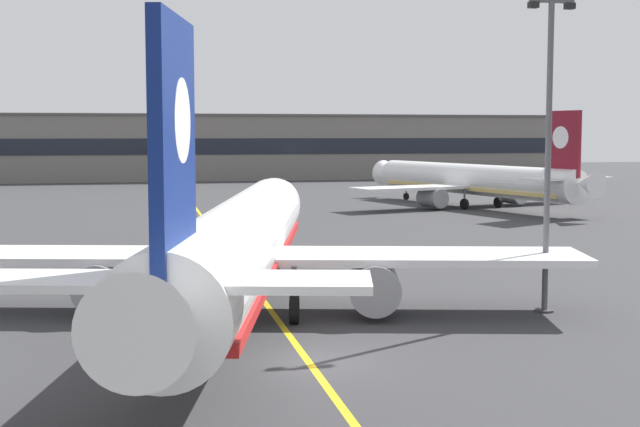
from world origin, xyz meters
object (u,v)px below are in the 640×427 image
Objects in this scene: airliner_background at (472,180)px; apron_lamp_post at (548,150)px; airliner_foreground at (240,243)px; safety_cone_by_nose_gear at (228,261)px.

airliner_background is 58.45m from apron_lamp_post.
airliner_foreground is 74.61× the size of safety_cone_by_nose_gear.
apron_lamp_post is 23.34m from safety_cone_by_nose_gear.
airliner_background is 49.01m from safety_cone_by_nose_gear.
airliner_background is at bearing 58.44° from airliner_foreground.
apron_lamp_post reaches higher than airliner_background.
apron_lamp_post is (-18.41, -55.28, 4.55)m from airliner_background.
apron_lamp_post reaches higher than airliner_foreground.
airliner_foreground reaches higher than airliner_background.
airliner_background reaches higher than safety_cone_by_nose_gear.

